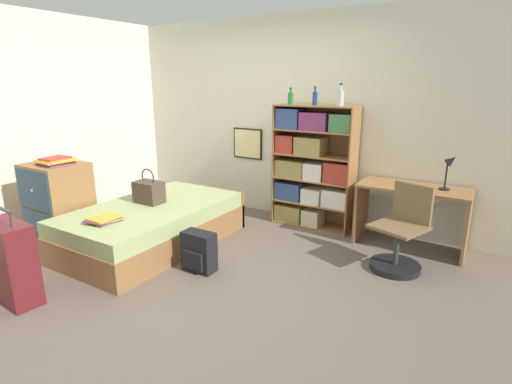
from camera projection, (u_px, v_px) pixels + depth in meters
The scene contains 17 objects.
ground_plane at pixel (201, 257), 4.20m from camera, with size 14.00×14.00×0.00m, color #66564C.
wall_back at pixel (281, 119), 5.28m from camera, with size 10.00×0.09×2.60m.
wall_left at pixel (52, 121), 5.03m from camera, with size 0.06×10.00×2.60m.
bed at pixel (154, 225), 4.50m from camera, with size 1.15×2.00×0.46m.
handbag at pixel (149, 192), 4.49m from camera, with size 0.32×0.21×0.39m.
book_stack_on_bed at pixel (105, 219), 3.91m from camera, with size 0.29×0.36×0.05m.
suitcase at pixel (11, 262), 3.29m from camera, with size 0.54×0.28×0.82m.
dresser at pixel (59, 204), 4.48m from camera, with size 0.61×0.56×0.92m.
magazine_pile_on_dresser at pixel (56, 161), 4.32m from camera, with size 0.32×0.35×0.07m.
bookcase at pixel (310, 167), 4.96m from camera, with size 1.01×0.35×1.52m.
bottle_green at pixel (291, 98), 4.85m from camera, with size 0.07×0.07×0.20m.
bottle_brown at pixel (315, 98), 4.68m from camera, with size 0.06×0.06×0.22m.
bottle_clear at pixel (341, 97), 4.52m from camera, with size 0.08×0.08×0.25m.
desk at pixel (412, 205), 4.33m from camera, with size 1.15×0.52×0.70m.
desk_lamp at pixel (450, 166), 4.07m from camera, with size 0.15×0.11×0.38m.
desk_chair at pixel (400, 243), 3.89m from camera, with size 0.57×0.57×0.84m.
backpack at pixel (199, 252), 3.87m from camera, with size 0.33×0.20×0.39m.
Camera 1 is at (2.51, -2.98, 1.80)m, focal length 28.00 mm.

